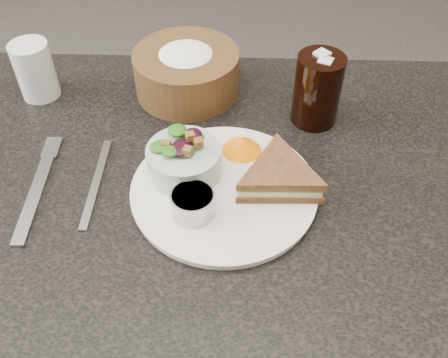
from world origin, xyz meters
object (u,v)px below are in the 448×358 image
Objects in this scene: dining_table at (191,313)px; salad_bowl at (184,157)px; bread_basket at (186,66)px; dinner_plate at (224,191)px; water_glass at (35,70)px; cola_glass at (318,87)px; dressing_ramekin at (193,204)px; sandwich at (279,176)px.

salad_bowl is at bearing 66.21° from dining_table.
dinner_plate is at bearing -73.30° from bread_basket.
dinner_plate is 2.67× the size of water_glass.
dinner_plate is 0.24m from cola_glass.
dressing_ramekin is 0.40m from water_glass.
bread_basket reaches higher than dressing_ramekin.
bread_basket is at bearing 96.58° from dressing_ramekin.
dressing_ramekin is (0.02, -0.08, -0.01)m from salad_bowl.
bread_basket reaches higher than water_glass.
cola_glass reaches higher than bread_basket.
cola_glass is at bearing 50.53° from dressing_ramekin.
dining_table is 0.55m from water_glass.
sandwich is (0.15, -0.00, 0.41)m from dining_table.
bread_basket is (-0.02, 0.22, 0.01)m from salad_bowl.
water_glass is at bearing 140.88° from dining_table.
salad_bowl is at bearing 168.90° from sandwich.
sandwich is (0.08, 0.01, 0.03)m from dinner_plate.
salad_bowl is (0.01, 0.02, 0.42)m from dining_table.
water_glass is at bearing 144.20° from salad_bowl.
bread_basket is at bearing 4.42° from water_glass.
water_glass is (-0.48, 0.05, -0.02)m from cola_glass.
dining_table is 0.43m from sandwich.
dinner_plate is at bearing 49.42° from dressing_ramekin.
water_glass reaches higher than salad_bowl.
dinner_plate is (0.07, -0.01, 0.38)m from dining_table.
salad_bowl is at bearing -85.95° from bread_basket.
dressing_ramekin is 0.60× the size of water_glass.
dinner_plate is 2.03× the size of cola_glass.
bread_basket is at bearing 161.82° from cola_glass.
sandwich reaches higher than dinner_plate.
dinner_plate is 1.45× the size of bread_basket.
sandwich is at bearing -57.64° from bread_basket.
sandwich is 1.10× the size of cola_glass.
cola_glass is at bearing 50.83° from dinner_plate.
bread_basket is 0.23m from cola_glass.
cola_glass is (0.20, 0.15, 0.02)m from salad_bowl.
water_glass is (-0.34, 0.23, 0.04)m from dinner_plate.
water_glass is (-0.29, 0.28, 0.02)m from dressing_ramekin.
water_glass is at bearing 136.83° from dressing_ramekin.
sandwich is 1.44× the size of water_glass.
sandwich is 2.39× the size of dressing_ramekin.
dinner_plate is at bearing -34.34° from water_glass.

